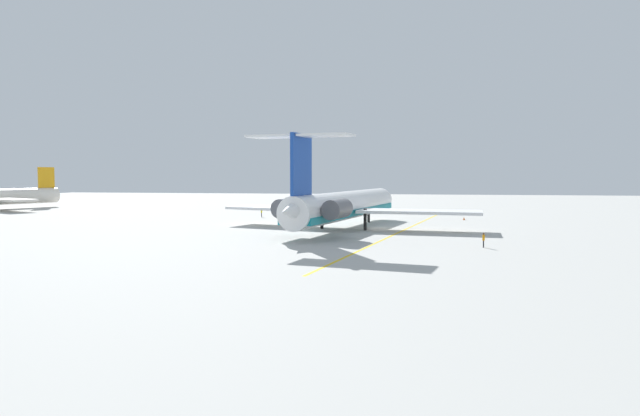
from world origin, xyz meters
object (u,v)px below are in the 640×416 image
(ground_crew_near_nose, at_px, (262,211))
(ground_crew_near_tail, at_px, (484,238))
(safety_cone_nose, at_px, (464,219))
(main_jetliner, at_px, (343,205))

(ground_crew_near_nose, xyz_separation_m, ground_crew_near_tail, (-39.13, -36.45, -0.09))
(ground_crew_near_tail, xyz_separation_m, safety_cone_nose, (38.53, -1.19, -0.80))
(main_jetliner, distance_m, safety_cone_nose, 28.31)
(main_jetliner, relative_size, ground_crew_near_nose, 24.49)
(main_jetliner, height_order, ground_crew_near_nose, main_jetliner)
(main_jetliner, xyz_separation_m, ground_crew_near_tail, (-18.08, -18.11, -2.52))
(main_jetliner, bearing_deg, ground_crew_near_nose, 52.87)
(main_jetliner, distance_m, ground_crew_near_tail, 25.72)
(main_jetliner, height_order, safety_cone_nose, main_jetliner)
(ground_crew_near_nose, relative_size, ground_crew_near_tail, 1.08)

